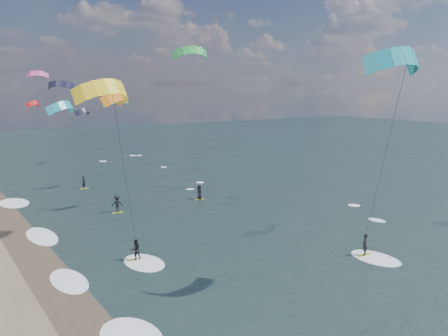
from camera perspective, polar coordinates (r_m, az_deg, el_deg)
ground at (r=28.15m, az=15.65°, el=-17.57°), size 260.00×260.00×0.00m
wet_sand_strip at (r=30.19m, az=-16.47°, el=-15.66°), size 3.00×240.00×0.00m
kitesurfer_near_a at (r=31.71m, az=19.42°, el=6.64°), size 7.63×8.32×15.25m
kitesurfer_near_b at (r=30.88m, az=-11.46°, el=1.60°), size 6.92×8.54×13.60m
far_kitesurfers at (r=53.95m, az=-9.95°, el=-3.24°), size 11.00×13.96×1.79m
bg_kite_field at (r=65.18m, az=-15.73°, el=8.59°), size 14.58×55.88×8.52m
shoreline_surf at (r=34.70m, az=-16.73°, el=-12.28°), size 2.40×79.40×0.11m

